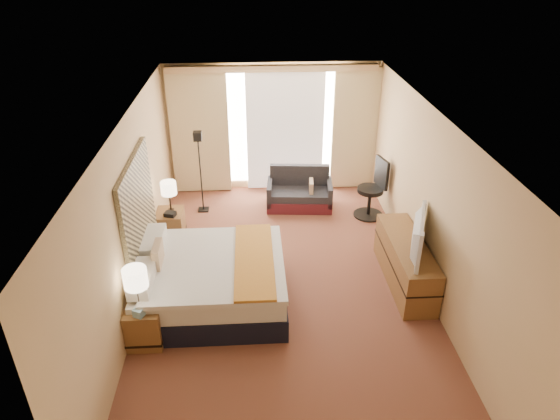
{
  "coord_description": "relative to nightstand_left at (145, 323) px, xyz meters",
  "views": [
    {
      "loc": [
        -0.44,
        -6.1,
        4.62
      ],
      "look_at": [
        -0.04,
        0.4,
        1.1
      ],
      "focal_mm": 32.0,
      "sensor_mm": 36.0,
      "label": 1
    }
  ],
  "objects": [
    {
      "name": "floor",
      "position": [
        1.87,
        1.05,
        -0.28
      ],
      "size": [
        4.2,
        7.0,
        0.02
      ],
      "primitive_type": "cube",
      "color": "#57191C",
      "rests_on": "ground"
    },
    {
      "name": "ceiling",
      "position": [
        1.87,
        1.05,
        2.33
      ],
      "size": [
        4.2,
        7.0,
        0.02
      ],
      "primitive_type": "cube",
      "color": "silver",
      "rests_on": "wall_back"
    },
    {
      "name": "wall_back",
      "position": [
        1.87,
        4.55,
        1.02
      ],
      "size": [
        4.2,
        0.02,
        2.6
      ],
      "primitive_type": "cube",
      "color": "#D9B184",
      "rests_on": "ground"
    },
    {
      "name": "wall_left",
      "position": [
        -0.23,
        1.05,
        1.02
      ],
      "size": [
        0.02,
        7.0,
        2.6
      ],
      "primitive_type": "cube",
      "color": "#D9B184",
      "rests_on": "ground"
    },
    {
      "name": "wall_right",
      "position": [
        3.97,
        1.05,
        1.02
      ],
      "size": [
        0.02,
        7.0,
        2.6
      ],
      "primitive_type": "cube",
      "color": "#D9B184",
      "rests_on": "ground"
    },
    {
      "name": "headboard",
      "position": [
        -0.19,
        1.25,
        1.01
      ],
      "size": [
        0.06,
        1.85,
        1.5
      ],
      "primitive_type": "cube",
      "color": "black",
      "rests_on": "wall_left"
    },
    {
      "name": "nightstand_left",
      "position": [
        0.0,
        0.0,
        0.0
      ],
      "size": [
        0.45,
        0.52,
        0.55
      ],
      "primitive_type": "cube",
      "color": "brown",
      "rests_on": "floor"
    },
    {
      "name": "nightstand_right",
      "position": [
        0.0,
        2.5,
        0.0
      ],
      "size": [
        0.45,
        0.52,
        0.55
      ],
      "primitive_type": "cube",
      "color": "brown",
      "rests_on": "floor"
    },
    {
      "name": "media_dresser",
      "position": [
        3.7,
        1.05,
        0.07
      ],
      "size": [
        0.5,
        1.8,
        0.7
      ],
      "primitive_type": "cube",
      "color": "brown",
      "rests_on": "floor"
    },
    {
      "name": "window",
      "position": [
        2.12,
        4.52,
        1.04
      ],
      "size": [
        2.3,
        0.02,
        2.3
      ],
      "primitive_type": "cube",
      "color": "white",
      "rests_on": "wall_back"
    },
    {
      "name": "curtains",
      "position": [
        1.87,
        4.44,
        1.13
      ],
      "size": [
        4.12,
        0.19,
        2.56
      ],
      "color": "#F6E4AD",
      "rests_on": "floor"
    },
    {
      "name": "bed",
      "position": [
        0.81,
        0.75,
        0.09
      ],
      "size": [
        2.05,
        1.87,
        0.99
      ],
      "color": "black",
      "rests_on": "floor"
    },
    {
      "name": "loveseat",
      "position": [
        2.35,
        3.62,
        -0.02
      ],
      "size": [
        1.3,
        0.77,
        0.78
      ],
      "rotation": [
        0.0,
        0.0,
        -0.08
      ],
      "color": "#4E161D",
      "rests_on": "floor"
    },
    {
      "name": "floor_lamp",
      "position": [
        0.47,
        3.57,
        0.86
      ],
      "size": [
        0.2,
        0.2,
        1.6
      ],
      "color": "black",
      "rests_on": "floor"
    },
    {
      "name": "desk_chair",
      "position": [
        3.68,
        3.16,
        0.23
      ],
      "size": [
        0.55,
        0.55,
        1.14
      ],
      "rotation": [
        0.0,
        0.0,
        0.25
      ],
      "color": "black",
      "rests_on": "floor"
    },
    {
      "name": "lamp_left",
      "position": [
        -0.01,
        -0.07,
        0.76
      ],
      "size": [
        0.3,
        0.3,
        0.62
      ],
      "color": "black",
      "rests_on": "nightstand_left"
    },
    {
      "name": "lamp_right",
      "position": [
        0.03,
        2.53,
        0.7
      ],
      "size": [
        0.26,
        0.26,
        0.55
      ],
      "color": "black",
      "rests_on": "nightstand_right"
    },
    {
      "name": "tissue_box",
      "position": [
        -0.01,
        -0.17,
        0.33
      ],
      "size": [
        0.16,
        0.16,
        0.11
      ],
      "primitive_type": "cube",
      "rotation": [
        0.0,
        0.0,
        -0.41
      ],
      "color": "#84B5CC",
      "rests_on": "nightstand_left"
    },
    {
      "name": "telephone",
      "position": [
        0.04,
        2.36,
        0.31
      ],
      "size": [
        0.21,
        0.19,
        0.07
      ],
      "primitive_type": "cube",
      "rotation": [
        0.0,
        0.0,
        -0.3
      ],
      "color": "black",
      "rests_on": "nightstand_right"
    },
    {
      "name": "television",
      "position": [
        3.65,
        0.79,
        0.73
      ],
      "size": [
        0.48,
        1.03,
        0.6
      ],
      "primitive_type": "imported",
      "rotation": [
        0.0,
        0.0,
        1.22
      ],
      "color": "black",
      "rests_on": "media_dresser"
    }
  ]
}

